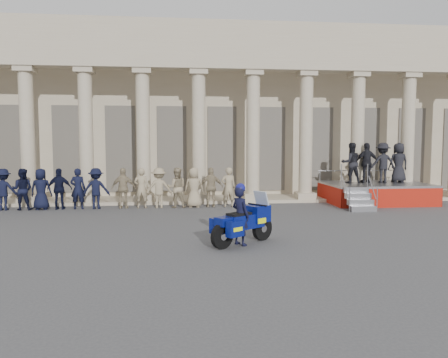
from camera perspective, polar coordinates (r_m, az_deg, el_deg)
ground at (r=13.08m, az=-7.38°, el=-8.01°), size 90.00×90.00×0.00m
building at (r=27.55m, az=-6.70°, el=8.15°), size 40.00×12.50×9.00m
officer_rank at (r=20.46m, az=-23.92°, el=-1.23°), size 17.36×0.67×1.78m
reviewing_stand at (r=22.13m, az=19.12°, el=1.09°), size 4.70×4.40×2.88m
motorcycle at (r=12.44m, az=2.56°, el=-5.64°), size 1.95×1.62×1.47m
rider at (r=12.31m, az=2.15°, el=-4.64°), size 0.68×0.73×1.76m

